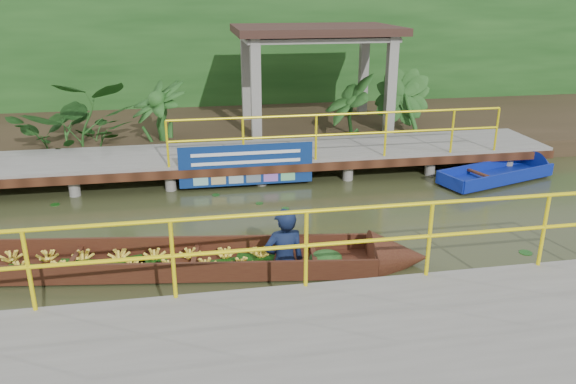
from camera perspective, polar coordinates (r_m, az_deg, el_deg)
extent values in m
plane|color=#2F341A|center=(10.03, -6.33, -4.60)|extent=(80.00, 80.00, 0.00)
cube|color=#2E2617|center=(17.08, -8.21, 6.49)|extent=(30.00, 8.00, 0.45)
cube|color=slate|center=(13.15, -7.53, 3.67)|extent=(16.00, 2.00, 0.15)
cube|color=#32190D|center=(12.21, -7.26, 2.02)|extent=(16.00, 0.12, 0.18)
cylinder|color=yellow|center=(12.39, 5.41, 7.88)|extent=(7.50, 0.05, 0.05)
cylinder|color=yellow|center=(12.49, 5.34, 5.86)|extent=(7.50, 0.05, 0.05)
cylinder|color=yellow|center=(12.50, 5.33, 5.64)|extent=(0.05, 0.05, 1.00)
cylinder|color=slate|center=(12.93, -25.24, 0.31)|extent=(0.24, 0.24, 0.55)
cylinder|color=slate|center=(14.41, -23.74, 2.42)|extent=(0.24, 0.24, 0.55)
cylinder|color=slate|center=(12.54, -16.43, 0.87)|extent=(0.24, 0.24, 0.55)
cylinder|color=slate|center=(14.06, -15.82, 2.97)|extent=(0.24, 0.24, 0.55)
cylinder|color=slate|center=(12.46, -7.27, 1.43)|extent=(0.24, 0.24, 0.55)
cylinder|color=slate|center=(13.99, -7.65, 3.48)|extent=(0.24, 0.24, 0.55)
cylinder|color=slate|center=(12.70, 1.76, 1.94)|extent=(0.24, 0.24, 0.55)
cylinder|color=slate|center=(14.20, 0.44, 3.91)|extent=(0.24, 0.24, 0.55)
cylinder|color=slate|center=(13.25, 10.27, 2.38)|extent=(0.24, 0.24, 0.55)
cylinder|color=slate|center=(14.69, 8.16, 4.25)|extent=(0.24, 0.24, 0.55)
cylinder|color=slate|center=(14.05, 17.96, 2.74)|extent=(0.24, 0.24, 0.55)
cylinder|color=slate|center=(15.42, 15.26, 4.50)|extent=(0.24, 0.24, 0.55)
cylinder|color=slate|center=(12.46, -7.27, 1.43)|extent=(0.24, 0.24, 0.55)
cube|color=slate|center=(6.43, 5.79, -16.97)|extent=(18.00, 2.40, 0.70)
cylinder|color=yellow|center=(6.73, 3.56, -1.87)|extent=(10.00, 0.05, 0.05)
cylinder|color=yellow|center=(6.91, 3.48, -5.33)|extent=(10.00, 0.05, 0.05)
cylinder|color=yellow|center=(6.94, 3.47, -5.71)|extent=(0.05, 0.05, 1.00)
cube|color=slate|center=(14.55, -3.28, 9.84)|extent=(0.25, 0.25, 2.80)
cube|color=slate|center=(15.39, 10.36, 10.12)|extent=(0.25, 0.25, 2.80)
cube|color=slate|center=(16.90, -4.29, 11.24)|extent=(0.25, 0.25, 2.80)
cube|color=slate|center=(17.63, 7.66, 11.48)|extent=(0.25, 0.25, 2.80)
cube|color=slate|center=(15.86, 2.78, 15.43)|extent=(4.00, 2.60, 0.12)
cube|color=#34201A|center=(15.85, 2.79, 16.15)|extent=(4.40, 3.00, 0.20)
cube|color=#164014|center=(19.24, -8.79, 13.33)|extent=(30.00, 0.80, 4.00)
cube|color=#38170F|center=(9.16, -15.28, -7.34)|extent=(7.54, 1.96, 0.06)
cube|color=#38170F|center=(9.52, -14.76, -5.35)|extent=(7.42, 1.09, 0.32)
cube|color=#38170F|center=(8.70, -16.02, -7.97)|extent=(7.42, 1.09, 0.32)
cone|color=#38170F|center=(9.13, 11.22, -6.58)|extent=(1.05, 1.02, 0.90)
ellipsoid|color=#164014|center=(8.92, 3.85, -6.71)|extent=(0.58, 0.48, 0.24)
imported|color=#101B3A|center=(8.54, -0.39, -1.73)|extent=(0.71, 0.52, 1.82)
cube|color=navy|center=(13.65, 20.29, 1.40)|extent=(2.88, 1.63, 0.09)
cube|color=navy|center=(13.88, 19.10, 2.32)|extent=(2.64, 0.89, 0.28)
cube|color=navy|center=(13.36, 21.63, 1.34)|extent=(2.64, 0.89, 0.28)
cube|color=navy|center=(12.66, 16.12, 0.98)|extent=(0.30, 0.80, 0.28)
cone|color=navy|center=(14.80, 24.41, 2.46)|extent=(0.76, 0.90, 0.77)
cube|color=#32190D|center=(13.28, 19.02, 1.72)|extent=(0.34, 0.82, 0.05)
cube|color=navy|center=(12.20, -4.24, 2.75)|extent=(2.91, 0.03, 0.91)
cube|color=white|center=(12.10, -4.26, 3.94)|extent=(2.36, 0.01, 0.07)
cube|color=white|center=(12.16, -4.24, 3.04)|extent=(2.36, 0.01, 0.07)
imported|color=#164014|center=(14.99, -20.66, 7.06)|extent=(1.09, 1.09, 1.36)
imported|color=#164014|center=(14.75, -12.96, 7.65)|extent=(1.09, 1.09, 1.36)
imported|color=#164014|center=(15.33, 6.22, 8.49)|extent=(1.09, 1.09, 1.36)
imported|color=#164014|center=(15.81, 11.51, 8.56)|extent=(1.09, 1.09, 1.36)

